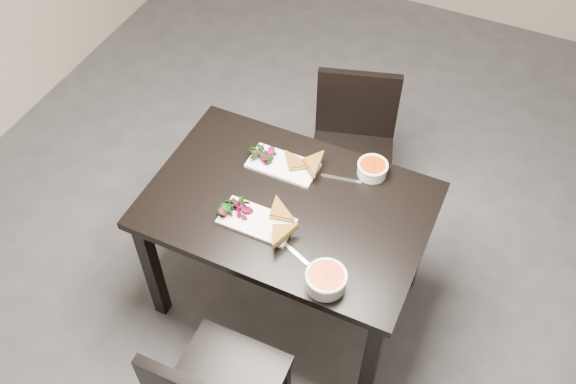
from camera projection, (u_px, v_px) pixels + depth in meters
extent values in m
plane|color=#47474C|center=(375.00, 268.00, 3.35)|extent=(5.00, 5.00, 0.00)
cube|color=black|center=(288.00, 206.00, 2.69)|extent=(1.20, 0.80, 0.04)
cube|color=black|center=(152.00, 270.00, 2.92)|extent=(0.06, 0.06, 0.71)
cube|color=black|center=(371.00, 361.00, 2.63)|extent=(0.06, 0.06, 0.71)
cube|color=black|center=(223.00, 171.00, 3.32)|extent=(0.06, 0.06, 0.71)
cube|color=black|center=(419.00, 241.00, 3.02)|extent=(0.06, 0.06, 0.71)
cube|color=black|center=(225.00, 383.00, 2.49)|extent=(0.43, 0.43, 0.04)
cube|color=black|center=(212.00, 353.00, 2.81)|extent=(0.04, 0.04, 0.41)
cube|color=black|center=(285.00, 384.00, 2.72)|extent=(0.04, 0.04, 0.41)
cube|color=black|center=(351.00, 160.00, 3.27)|extent=(0.52, 0.52, 0.04)
cube|color=black|center=(312.00, 209.00, 3.34)|extent=(0.05, 0.05, 0.41)
cube|color=black|center=(379.00, 217.00, 3.31)|extent=(0.05, 0.05, 0.41)
cube|color=black|center=(319.00, 161.00, 3.57)|extent=(0.05, 0.05, 0.41)
cube|color=black|center=(382.00, 167.00, 3.54)|extent=(0.05, 0.05, 0.41)
cube|color=black|center=(357.00, 104.00, 3.22)|extent=(0.41, 0.16, 0.40)
cube|color=white|center=(257.00, 221.00, 2.60)|extent=(0.31, 0.15, 0.02)
cylinder|color=white|center=(326.00, 281.00, 2.38)|extent=(0.16, 0.16, 0.06)
cylinder|color=red|center=(326.00, 277.00, 2.36)|extent=(0.14, 0.14, 0.02)
torus|color=white|center=(326.00, 276.00, 2.36)|extent=(0.16, 0.16, 0.02)
cube|color=silver|center=(293.00, 251.00, 2.51)|extent=(0.17, 0.08, 0.00)
cube|color=white|center=(283.00, 165.00, 2.80)|extent=(0.31, 0.16, 0.02)
cylinder|color=white|center=(372.00, 170.00, 2.76)|extent=(0.13, 0.13, 0.05)
cylinder|color=red|center=(373.00, 166.00, 2.74)|extent=(0.11, 0.11, 0.02)
torus|color=white|center=(373.00, 165.00, 2.74)|extent=(0.14, 0.14, 0.01)
cube|color=silver|center=(341.00, 179.00, 2.76)|extent=(0.18, 0.05, 0.00)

